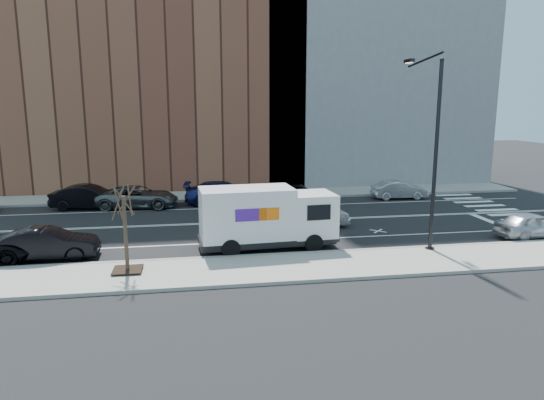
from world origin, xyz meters
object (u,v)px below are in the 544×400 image
object	(u,v)px
fedex_van	(266,217)
near_parked_front	(532,225)
far_parked_b	(89,197)
driving_sedan	(306,214)

from	to	relation	value
fedex_van	near_parked_front	distance (m)	14.33
fedex_van	far_parked_b	distance (m)	15.30
fedex_van	driving_sedan	size ratio (longest dim) A/B	1.42
far_parked_b	driving_sedan	distance (m)	15.28
far_parked_b	near_parked_front	distance (m)	27.28
fedex_van	far_parked_b	xyz separation A→B (m)	(-10.49, 11.12, -0.79)
fedex_van	far_parked_b	world-z (taller)	fedex_van
near_parked_front	fedex_van	bearing A→B (deg)	82.39
far_parked_b	fedex_van	bearing A→B (deg)	-129.38
far_parked_b	driving_sedan	xyz separation A→B (m)	(13.38, -7.37, -0.03)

